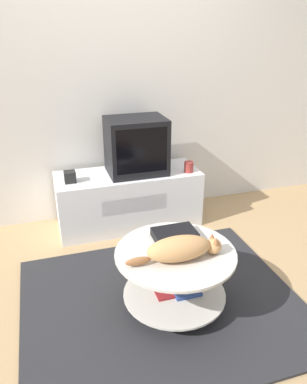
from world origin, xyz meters
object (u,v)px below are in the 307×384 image
speaker (70,177)px  cat (181,249)px  tv (136,146)px  dvd_box (175,234)px

speaker → cat: bearing=-67.0°
tv → cat: tv is taller
dvd_box → cat: bearing=-101.0°
speaker → cat: (0.52, -1.23, -0.05)m
tv → cat: (-0.07, -1.28, -0.25)m
speaker → dvd_box: size_ratio=0.34×
tv → dvd_box: tv is taller
tv → speaker: (-0.59, -0.05, -0.20)m
tv → speaker: 0.63m
speaker → dvd_box: bearing=-60.4°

